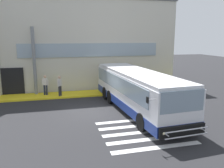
% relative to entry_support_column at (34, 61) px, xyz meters
% --- Properties ---
extents(ground_plane, '(80.00, 90.00, 0.02)m').
position_rel_entry_support_column_xyz_m(ground_plane, '(3.94, -5.40, -2.98)').
color(ground_plane, '#232326').
rests_on(ground_plane, ground).
extents(bay_paint_stripes, '(4.40, 3.96, 0.01)m').
position_rel_entry_support_column_xyz_m(bay_paint_stripes, '(5.94, -9.60, -2.97)').
color(bay_paint_stripes, silver).
rests_on(bay_paint_stripes, ground).
extents(terminal_building, '(20.44, 13.80, 8.61)m').
position_rel_entry_support_column_xyz_m(terminal_building, '(3.26, 6.17, 1.32)').
color(terminal_building, beige).
rests_on(terminal_building, ground).
extents(boarding_curb, '(22.64, 2.00, 0.15)m').
position_rel_entry_support_column_xyz_m(boarding_curb, '(3.94, -0.60, -2.90)').
color(boarding_curb, yellow).
rests_on(boarding_curb, ground).
extents(entry_support_column, '(0.28, 0.28, 5.65)m').
position_rel_entry_support_column_xyz_m(entry_support_column, '(0.00, 0.00, 0.00)').
color(entry_support_column, slate).
rests_on(entry_support_column, boarding_curb).
extents(bus_main_foreground, '(3.24, 11.19, 2.70)m').
position_rel_entry_support_column_xyz_m(bus_main_foreground, '(6.91, -5.93, -1.64)').
color(bus_main_foreground, silver).
rests_on(bus_main_foreground, ground).
extents(passenger_near_column, '(0.54, 0.48, 1.68)m').
position_rel_entry_support_column_xyz_m(passenger_near_column, '(0.81, -0.49, -1.86)').
color(passenger_near_column, '#1E2338').
rests_on(passenger_near_column, boarding_curb).
extents(passenger_by_doorway, '(0.40, 0.49, 1.68)m').
position_rel_entry_support_column_xyz_m(passenger_by_doorway, '(1.97, -1.17, -1.90)').
color(passenger_by_doorway, '#2D2D33').
rests_on(passenger_by_doorway, boarding_curb).
extents(safety_bollard_yellow, '(0.18, 0.18, 0.90)m').
position_rel_entry_support_column_xyz_m(safety_bollard_yellow, '(7.23, -1.80, -2.52)').
color(safety_bollard_yellow, yellow).
rests_on(safety_bollard_yellow, ground).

